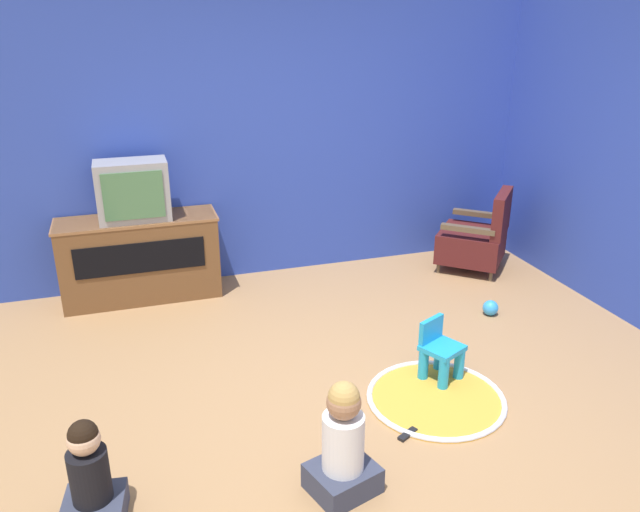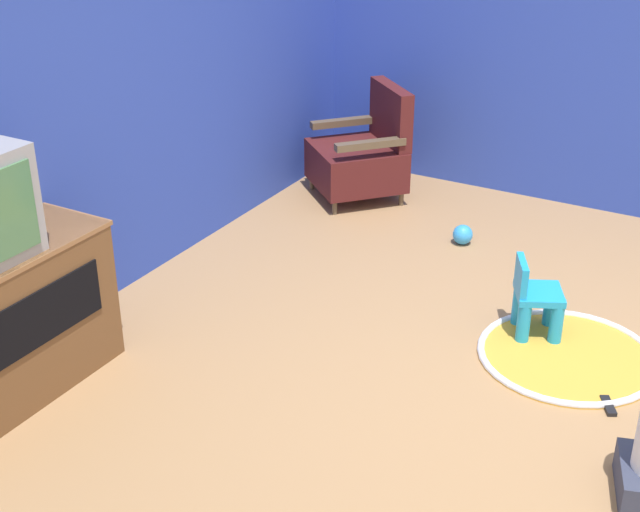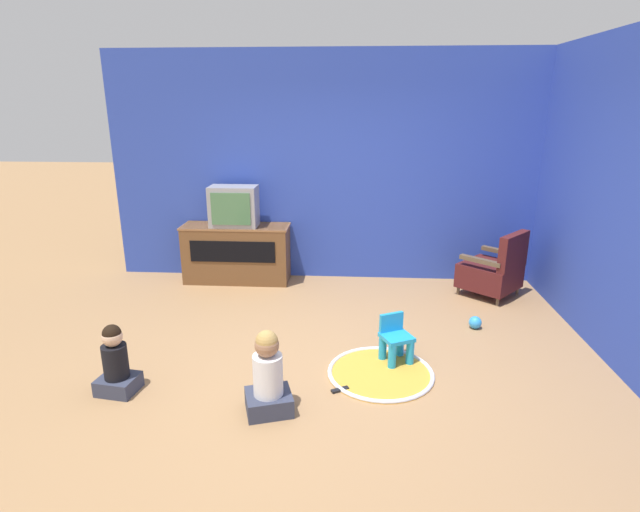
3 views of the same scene
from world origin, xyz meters
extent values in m
plane|color=#9E754C|center=(0.00, 0.00, 0.00)|extent=(30.00, 30.00, 0.00)
cube|color=#2D47B2|center=(-0.22, 2.34, 1.44)|extent=(5.55, 0.12, 2.89)
cube|color=brown|center=(-1.37, 2.04, 0.37)|extent=(1.34, 0.45, 0.75)
cube|color=#90603A|center=(-1.37, 2.04, 0.73)|extent=(1.37, 0.46, 0.02)
cube|color=black|center=(-1.37, 1.81, 0.46)|extent=(1.08, 0.01, 0.27)
cube|color=#939399|center=(-1.37, 2.01, 1.00)|extent=(0.59, 0.33, 0.51)
cube|color=#47754C|center=(-1.37, 1.84, 1.00)|extent=(0.49, 0.02, 0.40)
cylinder|color=brown|center=(1.77, 2.11, 0.05)|extent=(0.04, 0.04, 0.10)
cylinder|color=brown|center=(1.43, 1.73, 0.05)|extent=(0.04, 0.04, 0.10)
cylinder|color=brown|center=(2.15, 1.77, 0.05)|extent=(0.04, 0.04, 0.10)
cylinder|color=brown|center=(1.81, 1.39, 0.05)|extent=(0.04, 0.04, 0.10)
cube|color=#4C1919|center=(1.79, 1.75, 0.25)|extent=(0.85, 0.85, 0.29)
cube|color=#4C1919|center=(1.99, 1.57, 0.60)|extent=(0.45, 0.49, 0.42)
cube|color=brown|center=(1.97, 1.94, 0.49)|extent=(0.43, 0.39, 0.05)
cube|color=brown|center=(1.62, 1.55, 0.49)|extent=(0.43, 0.39, 0.05)
cylinder|color=#1E99DB|center=(0.49, -0.12, 0.13)|extent=(0.07, 0.07, 0.26)
cylinder|color=#1E99DB|center=(0.66, -0.04, 0.13)|extent=(0.07, 0.07, 0.26)
cylinder|color=#1E99DB|center=(0.42, 0.03, 0.13)|extent=(0.07, 0.07, 0.26)
cylinder|color=#1E99DB|center=(0.58, 0.11, 0.13)|extent=(0.07, 0.07, 0.26)
cube|color=#1E99DB|center=(0.54, 0.00, 0.25)|extent=(0.33, 0.33, 0.04)
cube|color=#1E99DB|center=(0.49, 0.09, 0.35)|extent=(0.22, 0.13, 0.17)
cylinder|color=gold|center=(0.39, -0.22, 0.01)|extent=(0.92, 0.92, 0.01)
torus|color=silver|center=(0.39, -0.22, 0.01)|extent=(0.93, 0.93, 0.04)
cube|color=#33384C|center=(-1.75, -0.63, 0.07)|extent=(0.33, 0.30, 0.13)
cylinder|color=black|center=(-1.75, -0.63, 0.27)|extent=(0.20, 0.20, 0.28)
sphere|color=#D8AD8C|center=(-1.75, -0.63, 0.49)|extent=(0.16, 0.16, 0.16)
sphere|color=black|center=(-1.75, -0.63, 0.52)|extent=(0.15, 0.15, 0.15)
cube|color=#33384C|center=(-0.49, -0.82, 0.07)|extent=(0.41, 0.39, 0.15)
cylinder|color=silver|center=(-0.49, -0.82, 0.31)|extent=(0.22, 0.22, 0.32)
sphere|color=#9E7051|center=(-0.49, -0.82, 0.56)|extent=(0.18, 0.18, 0.18)
sphere|color=tan|center=(-0.49, -0.82, 0.59)|extent=(0.17, 0.17, 0.17)
sphere|color=#3399E5|center=(1.42, 0.76, 0.07)|extent=(0.13, 0.13, 0.13)
cube|color=black|center=(0.05, -0.51, 0.01)|extent=(0.15, 0.11, 0.02)
camera|label=1|loc=(-1.42, -3.33, 2.41)|focal=35.00mm
camera|label=2|loc=(-3.64, -1.04, 2.50)|focal=50.00mm
camera|label=3|loc=(0.12, -4.08, 2.26)|focal=28.00mm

